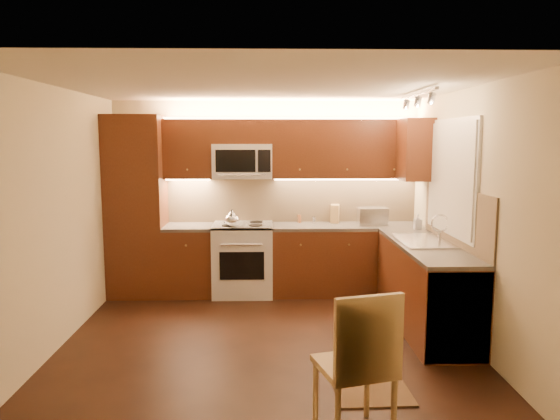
{
  "coord_description": "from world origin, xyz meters",
  "views": [
    {
      "loc": [
        0.0,
        -5.06,
        2.0
      ],
      "look_at": [
        0.15,
        0.55,
        1.25
      ],
      "focal_mm": 34.09,
      "sensor_mm": 36.0,
      "label": 1
    }
  ],
  "objects_px": {
    "microwave": "(243,161)",
    "toaster_oven": "(372,216)",
    "stove": "(243,259)",
    "knife_block": "(335,214)",
    "dining_chair": "(354,363)",
    "sink": "(423,235)",
    "soap_bottle": "(418,222)",
    "kettle": "(232,218)"
  },
  "relations": [
    {
      "from": "microwave",
      "to": "toaster_oven",
      "type": "relative_size",
      "value": 2.06
    },
    {
      "from": "stove",
      "to": "toaster_oven",
      "type": "xyz_separation_m",
      "value": [
        1.68,
        0.05,
        0.55
      ]
    },
    {
      "from": "knife_block",
      "to": "dining_chair",
      "type": "height_order",
      "value": "knife_block"
    },
    {
      "from": "sink",
      "to": "dining_chair",
      "type": "bearing_deg",
      "value": -116.33
    },
    {
      "from": "toaster_oven",
      "to": "dining_chair",
      "type": "bearing_deg",
      "value": -103.13
    },
    {
      "from": "toaster_oven",
      "to": "soap_bottle",
      "type": "bearing_deg",
      "value": -38.3
    },
    {
      "from": "sink",
      "to": "kettle",
      "type": "xyz_separation_m",
      "value": [
        -2.12,
        0.94,
        0.05
      ]
    },
    {
      "from": "stove",
      "to": "kettle",
      "type": "height_order",
      "value": "kettle"
    },
    {
      "from": "dining_chair",
      "to": "stove",
      "type": "bearing_deg",
      "value": 89.47
    },
    {
      "from": "microwave",
      "to": "sink",
      "type": "height_order",
      "value": "microwave"
    },
    {
      "from": "microwave",
      "to": "stove",
      "type": "bearing_deg",
      "value": -90.0
    },
    {
      "from": "sink",
      "to": "knife_block",
      "type": "height_order",
      "value": "knife_block"
    },
    {
      "from": "kettle",
      "to": "dining_chair",
      "type": "xyz_separation_m",
      "value": [
        1.01,
        -3.19,
        -0.51
      ]
    },
    {
      "from": "knife_block",
      "to": "soap_bottle",
      "type": "bearing_deg",
      "value": -19.58
    },
    {
      "from": "toaster_oven",
      "to": "soap_bottle",
      "type": "distance_m",
      "value": 0.62
    },
    {
      "from": "toaster_oven",
      "to": "dining_chair",
      "type": "height_order",
      "value": "toaster_oven"
    },
    {
      "from": "stove",
      "to": "dining_chair",
      "type": "distance_m",
      "value": 3.49
    },
    {
      "from": "microwave",
      "to": "dining_chair",
      "type": "distance_m",
      "value": 3.81
    },
    {
      "from": "toaster_oven",
      "to": "soap_bottle",
      "type": "relative_size",
      "value": 1.96
    },
    {
      "from": "sink",
      "to": "stove",
      "type": "bearing_deg",
      "value": 150.64
    },
    {
      "from": "toaster_oven",
      "to": "knife_block",
      "type": "relative_size",
      "value": 1.54
    },
    {
      "from": "soap_bottle",
      "to": "sink",
      "type": "bearing_deg",
      "value": -103.35
    },
    {
      "from": "sink",
      "to": "kettle",
      "type": "bearing_deg",
      "value": 156.11
    },
    {
      "from": "sink",
      "to": "knife_block",
      "type": "bearing_deg",
      "value": 120.28
    },
    {
      "from": "kettle",
      "to": "soap_bottle",
      "type": "bearing_deg",
      "value": 1.74
    },
    {
      "from": "dining_chair",
      "to": "toaster_oven",
      "type": "bearing_deg",
      "value": 61.72
    },
    {
      "from": "stove",
      "to": "dining_chair",
      "type": "relative_size",
      "value": 0.88
    },
    {
      "from": "microwave",
      "to": "soap_bottle",
      "type": "bearing_deg",
      "value": -12.23
    },
    {
      "from": "knife_block",
      "to": "soap_bottle",
      "type": "xyz_separation_m",
      "value": [
        0.95,
        -0.56,
        -0.03
      ]
    },
    {
      "from": "stove",
      "to": "dining_chair",
      "type": "bearing_deg",
      "value": -75.28
    },
    {
      "from": "toaster_oven",
      "to": "knife_block",
      "type": "bearing_deg",
      "value": 159.68
    },
    {
      "from": "sink",
      "to": "soap_bottle",
      "type": "relative_size",
      "value": 4.57
    },
    {
      "from": "knife_block",
      "to": "microwave",
      "type": "bearing_deg",
      "value": -165.33
    },
    {
      "from": "microwave",
      "to": "toaster_oven",
      "type": "bearing_deg",
      "value": -2.93
    },
    {
      "from": "stove",
      "to": "kettle",
      "type": "bearing_deg",
      "value": -123.84
    },
    {
      "from": "microwave",
      "to": "toaster_oven",
      "type": "distance_m",
      "value": 1.82
    },
    {
      "from": "kettle",
      "to": "knife_block",
      "type": "distance_m",
      "value": 1.4
    },
    {
      "from": "toaster_oven",
      "to": "kettle",
      "type": "bearing_deg",
      "value": -172.71
    },
    {
      "from": "kettle",
      "to": "soap_bottle",
      "type": "height_order",
      "value": "kettle"
    },
    {
      "from": "knife_block",
      "to": "dining_chair",
      "type": "xyz_separation_m",
      "value": [
        -0.33,
        -3.6,
        -0.5
      ]
    },
    {
      "from": "soap_bottle",
      "to": "dining_chair",
      "type": "bearing_deg",
      "value": -114.23
    },
    {
      "from": "soap_bottle",
      "to": "knife_block",
      "type": "bearing_deg",
      "value": 148.38
    }
  ]
}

